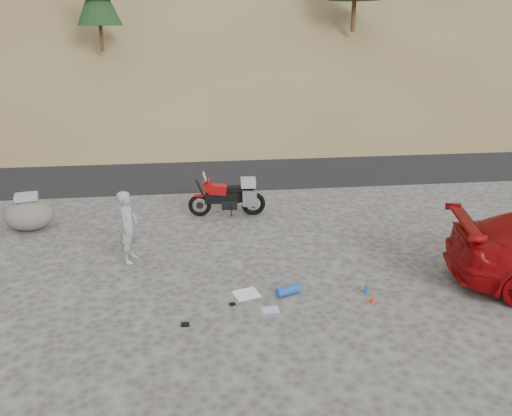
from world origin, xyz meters
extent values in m
plane|color=#484442|center=(0.00, 0.00, 0.00)|extent=(140.00, 140.00, 0.00)
cube|color=black|center=(0.00, 9.00, 0.00)|extent=(120.00, 7.00, 0.05)
cylinder|color=#3D2316|center=(-4.00, 14.00, 4.90)|extent=(0.17, 0.17, 1.40)
cylinder|color=#3D2316|center=(8.00, 15.00, 5.94)|extent=(0.22, 0.22, 1.82)
torus|color=black|center=(0.02, 3.30, 0.33)|extent=(0.67, 0.15, 0.67)
cylinder|color=black|center=(0.02, 3.30, 0.33)|extent=(0.20, 0.07, 0.20)
torus|color=black|center=(1.59, 3.23, 0.33)|extent=(0.71, 0.17, 0.71)
cylinder|color=black|center=(1.59, 3.23, 0.33)|extent=(0.23, 0.09, 0.22)
cylinder|color=black|center=(0.10, 3.29, 0.71)|extent=(0.38, 0.08, 0.82)
cylinder|color=black|center=(0.24, 3.29, 1.09)|extent=(0.07, 0.63, 0.04)
cube|color=black|center=(0.78, 3.27, 0.56)|extent=(1.22, 0.29, 0.30)
cube|color=black|center=(0.88, 3.26, 0.35)|extent=(0.47, 0.32, 0.28)
cube|color=#8F070A|center=(0.55, 3.28, 0.81)|extent=(0.54, 0.32, 0.31)
cube|color=#8F070A|center=(0.27, 3.29, 0.93)|extent=(0.32, 0.36, 0.36)
cube|color=silver|center=(0.20, 3.29, 1.19)|extent=(0.13, 0.31, 0.26)
cube|color=black|center=(1.03, 3.26, 0.83)|extent=(0.56, 0.24, 0.12)
cube|color=black|center=(1.42, 3.24, 0.79)|extent=(0.36, 0.20, 0.10)
cube|color=#A8A8AD|center=(1.45, 2.98, 0.59)|extent=(0.41, 0.14, 0.46)
cube|color=#A8A8AD|center=(1.47, 3.50, 0.59)|extent=(0.41, 0.14, 0.46)
cube|color=#929397|center=(1.44, 3.24, 0.99)|extent=(0.44, 0.36, 0.26)
cube|color=#8F070A|center=(0.02, 3.30, 0.64)|extent=(0.31, 0.13, 0.04)
cylinder|color=black|center=(0.92, 3.08, 0.18)|extent=(0.03, 0.21, 0.37)
cylinder|color=#A8A8AD|center=(1.38, 3.10, 0.40)|extent=(0.46, 0.11, 0.13)
imported|color=#929397|center=(-1.65, 0.51, 0.00)|extent=(0.56, 0.71, 1.72)
ellipsoid|color=#544E48|center=(-4.59, 2.88, 0.42)|extent=(1.31, 1.11, 0.85)
cube|color=#929397|center=(-4.59, 2.88, 0.94)|extent=(0.74, 0.62, 0.18)
cube|color=white|center=(0.87, -1.43, 0.01)|extent=(0.61, 0.57, 0.02)
cylinder|color=#1C50A9|center=(1.71, -1.54, 0.10)|extent=(0.53, 0.35, 0.20)
cylinder|color=#1C50A9|center=(3.34, -1.69, 0.10)|extent=(0.08, 0.08, 0.19)
cone|color=red|center=(3.34, -2.07, 0.08)|extent=(0.14, 0.14, 0.16)
cube|color=black|center=(-0.37, -2.43, 0.02)|extent=(0.15, 0.11, 0.04)
cube|color=black|center=(0.55, -1.81, 0.02)|extent=(0.13, 0.12, 0.04)
cube|color=#92B2E2|center=(1.26, -2.09, 0.01)|extent=(0.35, 0.27, 0.01)
camera|label=1|loc=(-0.08, -10.46, 5.16)|focal=35.00mm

